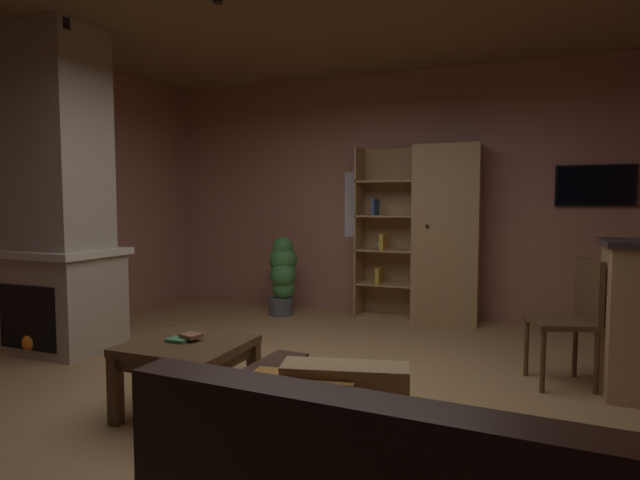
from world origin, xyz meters
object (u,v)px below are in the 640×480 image
(stone_fireplace, at_px, (57,207))
(table_book_0, at_px, (178,340))
(table_book_1, at_px, (191,336))
(potted_floor_plant, at_px, (283,273))
(coffee_table, at_px, (187,356))
(bookshelf_cabinet, at_px, (438,235))
(dining_chair, at_px, (573,313))
(wall_mounted_tv, at_px, (595,186))

(stone_fireplace, bearing_deg, table_book_0, -23.13)
(table_book_1, relative_size, potted_floor_plant, 0.13)
(coffee_table, relative_size, potted_floor_plant, 0.75)
(stone_fireplace, xyz_separation_m, bookshelf_cabinet, (2.99, 2.37, -0.32))
(bookshelf_cabinet, height_order, table_book_0, bookshelf_cabinet)
(table_book_1, height_order, dining_chair, dining_chair)
(stone_fireplace, relative_size, dining_chair, 3.08)
(bookshelf_cabinet, relative_size, table_book_1, 16.46)
(table_book_0, relative_size, dining_chair, 0.14)
(stone_fireplace, bearing_deg, potted_floor_plant, 58.48)
(bookshelf_cabinet, height_order, wall_mounted_tv, bookshelf_cabinet)
(potted_floor_plant, xyz_separation_m, wall_mounted_tv, (3.29, 0.55, 1.01))
(coffee_table, relative_size, dining_chair, 0.76)
(dining_chair, distance_m, potted_floor_plant, 3.27)
(dining_chair, bearing_deg, coffee_table, -146.87)
(dining_chair, bearing_deg, table_book_0, -147.20)
(table_book_1, bearing_deg, wall_mounted_tv, 52.48)
(table_book_0, relative_size, wall_mounted_tv, 0.17)
(bookshelf_cabinet, bearing_deg, wall_mounted_tv, 7.74)
(stone_fireplace, relative_size, coffee_table, 4.05)
(coffee_table, xyz_separation_m, wall_mounted_tv, (2.58, 3.37, 1.12))
(bookshelf_cabinet, xyz_separation_m, coffee_table, (-1.03, -3.16, -0.59))
(coffee_table, distance_m, table_book_0, 0.11)
(table_book_0, xyz_separation_m, table_book_1, (0.06, 0.04, 0.02))
(table_book_0, height_order, dining_chair, dining_chair)
(stone_fireplace, xyz_separation_m, wall_mounted_tv, (4.54, 2.58, 0.22))
(bookshelf_cabinet, distance_m, potted_floor_plant, 1.84)
(dining_chair, height_order, wall_mounted_tv, wall_mounted_tv)
(coffee_table, relative_size, table_book_0, 5.34)
(table_book_1, relative_size, dining_chair, 0.13)
(bookshelf_cabinet, distance_m, table_book_1, 3.33)
(dining_chair, bearing_deg, stone_fireplace, -170.84)
(potted_floor_plant, bearing_deg, coffee_table, -75.82)
(table_book_0, xyz_separation_m, dining_chair, (2.32, 1.49, 0.06))
(table_book_0, bearing_deg, table_book_1, 33.68)
(stone_fireplace, height_order, bookshelf_cabinet, stone_fireplace)
(table_book_0, distance_m, wall_mounted_tv, 4.41)
(bookshelf_cabinet, relative_size, wall_mounted_tv, 2.59)
(stone_fireplace, height_order, coffee_table, stone_fireplace)
(coffee_table, height_order, table_book_1, table_book_1)
(dining_chair, relative_size, potted_floor_plant, 0.99)
(stone_fireplace, relative_size, table_book_1, 23.92)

